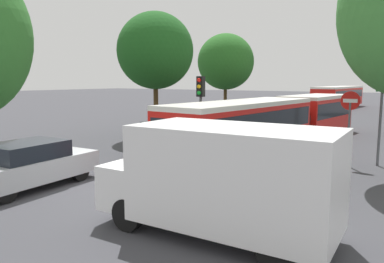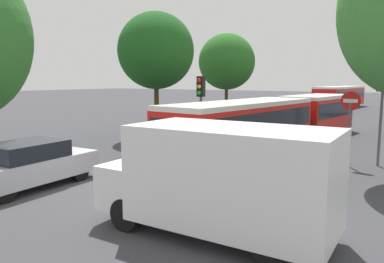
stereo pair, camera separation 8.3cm
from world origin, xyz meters
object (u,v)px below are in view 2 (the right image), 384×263
Objects in this scene: tree_left_mid at (156,53)px; white_van at (221,178)px; no_entry_sign at (350,117)px; queued_car_green at (228,123)px; direction_sign_post at (382,98)px; queued_car_silver at (29,164)px; queued_car_blue at (273,115)px; queued_car_white at (298,109)px; city_bus_rear at (340,96)px; queued_car_black at (171,136)px; articulated_bus at (279,118)px; tree_left_far at (227,62)px; traffic_light at (201,97)px.

white_van is at bearing -44.77° from tree_left_mid.
tree_left_mid is at bearing -97.10° from no_entry_sign.
white_van is 0.74× the size of tree_left_mid.
direction_sign_post reaches higher than queued_car_green.
queued_car_green is at bearing -2.49° from queued_car_silver.
queued_car_white is (-0.34, 6.35, 0.00)m from queued_car_blue.
no_entry_sign is (0.77, 8.23, 0.64)m from white_van.
city_bus_rear reaches higher than queued_car_white.
queued_car_white is 1.55× the size of no_entry_sign.
city_bus_rear reaches higher than white_van.
queued_car_black is 8.61m from direction_sign_post.
white_van is (6.36, -6.60, 0.51)m from queued_car_black.
no_entry_sign is 0.78× the size of direction_sign_post.
no_entry_sign is (7.14, -10.28, 1.13)m from queued_car_blue.
queued_car_white is 0.63× the size of tree_left_mid.
articulated_bus is 3.86× the size of queued_car_silver.
tree_left_far reaches higher than direction_sign_post.
queued_car_silver is 0.81× the size of white_van.
city_bus_rear reaches higher than queued_car_blue.
city_bus_rear is at bearing -3.51° from queued_car_silver.
queued_car_silver is at bearing -12.32° from articulated_bus.
queued_car_silver is 0.63× the size of tree_left_far.
city_bus_rear is 2.85× the size of queued_car_silver.
queued_car_blue is at bearing -4.13° from queued_car_silver.
no_entry_sign is 14.37m from tree_left_far.
traffic_light is at bearing -12.94° from queued_car_silver.
queued_car_green is at bearing -108.38° from articulated_bus.
queued_car_black is 1.00× the size of queued_car_green.
city_bus_rear is 2.31× the size of white_van.
articulated_bus is 5.65× the size of no_entry_sign.
no_entry_sign is at bearing -163.46° from city_bus_rear.
queued_car_green is at bearing 48.36° from tree_left_mid.
traffic_light is 0.94× the size of direction_sign_post.
tree_left_far reaches higher than queued_car_white.
queued_car_green is 5.79m from tree_left_mid.
city_bus_rear is 39.66m from white_van.
queued_car_green is 8.85m from no_entry_sign.
white_van is at bearing -155.33° from queued_car_green.
articulated_bus is 4.81m from no_entry_sign.
direction_sign_post is (8.52, -3.76, 1.81)m from queued_car_green.
articulated_bus is 7.50m from tree_left_mid.
queued_car_green is at bearing -163.60° from traffic_light.
queued_car_white reaches higher than queued_car_blue.
tree_left_far is (-6.66, 6.61, 3.19)m from articulated_bus.
queued_car_green is 5.76m from traffic_light.
tree_left_mid is (-3.24, 2.92, 3.97)m from queued_car_black.
articulated_bus is 3.65× the size of queued_car_white.
white_van is at bearing -61.17° from tree_left_far.
direction_sign_post is at bearing -37.40° from tree_left_far.
tree_left_mid is (-3.04, 9.71, 4.00)m from queued_car_silver.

